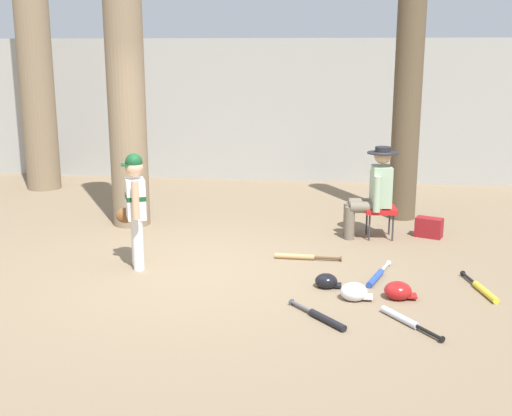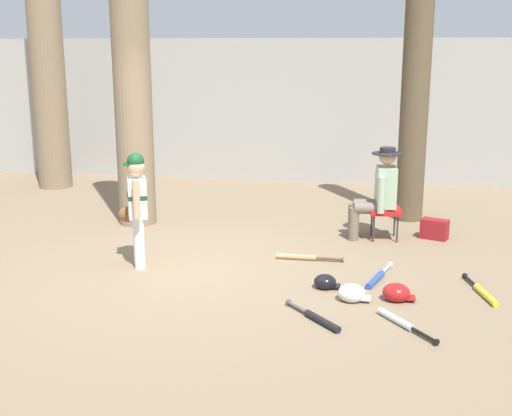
{
  "view_description": "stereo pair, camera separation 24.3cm",
  "coord_description": "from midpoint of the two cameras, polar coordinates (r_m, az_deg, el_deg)",
  "views": [
    {
      "loc": [
        1.56,
        -6.73,
        2.41
      ],
      "look_at": [
        0.68,
        0.03,
        0.75
      ],
      "focal_mm": 45.87,
      "sensor_mm": 36.0,
      "label": 1
    },
    {
      "loc": [
        1.8,
        -6.69,
        2.41
      ],
      "look_at": [
        0.68,
        0.03,
        0.75
      ],
      "focal_mm": 45.87,
      "sensor_mm": 36.0,
      "label": 2
    }
  ],
  "objects": [
    {
      "name": "bat_black_composite",
      "position": [
        6.04,
        6.6,
        -9.58
      ],
      "size": [
        0.56,
        0.62,
        0.07
      ],
      "color": "black",
      "rests_on": "ground"
    },
    {
      "name": "bat_aluminum_silver",
      "position": [
        6.1,
        13.58,
        -9.62
      ],
      "size": [
        0.51,
        0.66,
        0.07
      ],
      "color": "#B7BCC6",
      "rests_on": "ground"
    },
    {
      "name": "tree_far_left",
      "position": [
        12.04,
        -17.35,
        14.25
      ],
      "size": [
        0.79,
        0.79,
        6.07
      ],
      "color": "#7F6B51",
      "rests_on": "ground"
    },
    {
      "name": "handbag_beside_stool",
      "position": [
        8.85,
        16.06,
        -1.78
      ],
      "size": [
        0.38,
        0.29,
        0.26
      ],
      "primitive_type": "cube",
      "rotation": [
        0.0,
        0.0,
        -0.38
      ],
      "color": "maroon",
      "rests_on": "ground"
    },
    {
      "name": "seated_spectator",
      "position": [
        8.56,
        11.41,
        1.49
      ],
      "size": [
        0.67,
        0.54,
        1.2
      ],
      "color": "#6B6051",
      "rests_on": "ground"
    },
    {
      "name": "tree_near_player",
      "position": [
        9.14,
        -10.01,
        11.38
      ],
      "size": [
        0.87,
        0.87,
        5.05
      ],
      "color": "#7F6B51",
      "rests_on": "ground"
    },
    {
      "name": "bat_wood_tan",
      "position": [
        7.71,
        4.91,
        -4.3
      ],
      "size": [
        0.78,
        0.08,
        0.07
      ],
      "color": "tan",
      "rests_on": "ground"
    },
    {
      "name": "batting_helmet_white",
      "position": [
        6.55,
        9.42,
        -7.34
      ],
      "size": [
        0.32,
        0.25,
        0.18
      ],
      "color": "silver",
      "rests_on": "ground"
    },
    {
      "name": "bat_yellow_trainer",
      "position": [
        7.02,
        20.16,
        -6.96
      ],
      "size": [
        0.24,
        0.82,
        0.07
      ],
      "color": "yellow",
      "rests_on": "ground"
    },
    {
      "name": "ground_plane",
      "position": [
        7.32,
        -4.37,
        -5.56
      ],
      "size": [
        60.0,
        60.0,
        0.0
      ],
      "primitive_type": "plane",
      "color": "#7F6B51"
    },
    {
      "name": "folding_stool",
      "position": [
        8.63,
        11.97,
        -0.32
      ],
      "size": [
        0.43,
        0.43,
        0.41
      ],
      "color": "red",
      "rests_on": "ground"
    },
    {
      "name": "batting_helmet_black",
      "position": [
        6.84,
        7.08,
        -6.43
      ],
      "size": [
        0.27,
        0.21,
        0.16
      ],
      "color": "black",
      "rests_on": "ground"
    },
    {
      "name": "bat_blue_youth",
      "position": [
        7.16,
        11.48,
        -5.99
      ],
      "size": [
        0.31,
        0.8,
        0.07
      ],
      "color": "#2347AD",
      "rests_on": "ground"
    },
    {
      "name": "tree_behind_spectator",
      "position": [
        9.53,
        14.44,
        9.71
      ],
      "size": [
        0.58,
        0.58,
        4.21
      ],
      "color": "brown",
      "rests_on": "ground"
    },
    {
      "name": "batting_helmet_red",
      "position": [
        6.64,
        13.19,
        -7.21
      ],
      "size": [
        0.32,
        0.25,
        0.19
      ],
      "color": "#A81919",
      "rests_on": "ground"
    },
    {
      "name": "young_ballplayer",
      "position": [
        7.39,
        -9.47,
        0.48
      ],
      "size": [
        0.46,
        0.55,
        1.31
      ],
      "color": "white",
      "rests_on": "ground"
    },
    {
      "name": "concrete_back_wall",
      "position": [
        12.38,
        1.65,
        8.55
      ],
      "size": [
        18.0,
        0.36,
        2.61
      ],
      "primitive_type": "cube",
      "color": "#9E9E99",
      "rests_on": "ground"
    }
  ]
}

